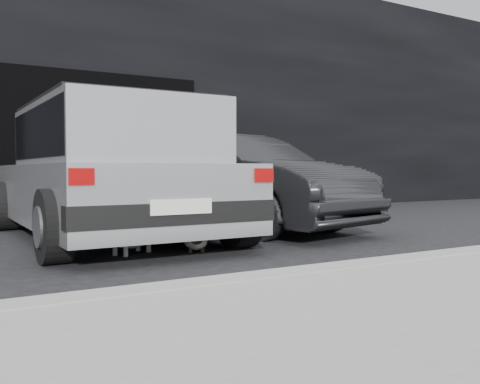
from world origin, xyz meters
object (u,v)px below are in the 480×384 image
cat_white (135,234)px  cat_siamese (196,240)px  silver_hatchback (109,166)px  second_car (235,181)px

cat_white → cat_siamese: bearing=42.2°
silver_hatchback → cat_siamese: silver_hatchback is taller
cat_white → second_car: bearing=97.1°
silver_hatchback → cat_white: 1.42m
second_car → cat_siamese: size_ratio=5.90×
second_car → cat_white: bearing=-157.7°
cat_siamese → silver_hatchback: bearing=-49.3°
cat_siamese → cat_white: size_ratio=0.94×
silver_hatchback → cat_siamese: 1.70m
second_car → cat_white: (-1.97, -1.40, -0.49)m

